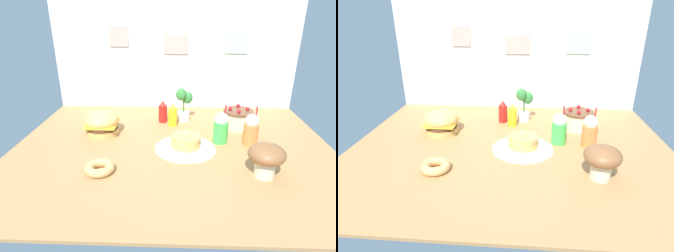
% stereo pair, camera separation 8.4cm
% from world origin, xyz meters
% --- Properties ---
extents(ground_plane, '(2.41, 1.90, 0.02)m').
position_xyz_m(ground_plane, '(0.00, 0.00, -0.01)').
color(ground_plane, '#B27F4C').
extents(back_wall, '(2.41, 0.04, 1.07)m').
position_xyz_m(back_wall, '(0.00, 0.95, 0.54)').
color(back_wall, silver).
rests_on(back_wall, ground_plane).
extents(doily_mat, '(0.46, 0.46, 0.00)m').
position_xyz_m(doily_mat, '(0.10, -0.02, 0.00)').
color(doily_mat, white).
rests_on(doily_mat, ground_plane).
extents(burger, '(0.28, 0.28, 0.20)m').
position_xyz_m(burger, '(-0.59, 0.23, 0.09)').
color(burger, '#DBA859').
rests_on(burger, ground_plane).
extents(pancake_stack, '(0.35, 0.35, 0.12)m').
position_xyz_m(pancake_stack, '(0.10, -0.02, 0.05)').
color(pancake_stack, white).
rests_on(pancake_stack, doily_mat).
extents(layer_cake, '(0.26, 0.26, 0.19)m').
position_xyz_m(layer_cake, '(0.56, 0.41, 0.08)').
color(layer_cake, beige).
rests_on(layer_cake, ground_plane).
extents(ketchup_bottle, '(0.08, 0.08, 0.21)m').
position_xyz_m(ketchup_bottle, '(-0.10, 0.51, 0.10)').
color(ketchup_bottle, red).
rests_on(ketchup_bottle, ground_plane).
extents(mustard_bottle, '(0.08, 0.08, 0.21)m').
position_xyz_m(mustard_bottle, '(-0.01, 0.42, 0.10)').
color(mustard_bottle, yellow).
rests_on(mustard_bottle, ground_plane).
extents(cream_soda_cup, '(0.11, 0.11, 0.31)m').
position_xyz_m(cream_soda_cup, '(0.37, 0.10, 0.12)').
color(cream_soda_cup, green).
rests_on(cream_soda_cup, ground_plane).
extents(orange_float_cup, '(0.11, 0.11, 0.31)m').
position_xyz_m(orange_float_cup, '(0.60, 0.07, 0.12)').
color(orange_float_cup, orange).
rests_on(orange_float_cup, ground_plane).
extents(donut_pink_glaze, '(0.19, 0.19, 0.06)m').
position_xyz_m(donut_pink_glaze, '(-0.46, -0.37, 0.03)').
color(donut_pink_glaze, tan).
rests_on(donut_pink_glaze, ground_plane).
extents(potted_plant, '(0.15, 0.12, 0.32)m').
position_xyz_m(potted_plant, '(0.09, 0.56, 0.17)').
color(potted_plant, white).
rests_on(potted_plant, ground_plane).
extents(mushroom_stool, '(0.23, 0.23, 0.22)m').
position_xyz_m(mushroom_stool, '(0.58, -0.37, 0.13)').
color(mushroom_stool, beige).
rests_on(mushroom_stool, ground_plane).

